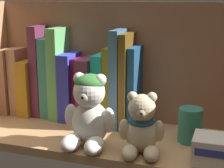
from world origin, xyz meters
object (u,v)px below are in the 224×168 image
object	(u,v)px
book_3	(41,71)
pillar_candle	(190,125)
book_13	(137,86)
small_product_box	(216,150)
book_12	(129,79)
teddy_bear_smaller	(141,128)
book_7	(82,88)
book_11	(121,77)
book_0	(13,80)
book_4	(51,77)
book_2	(32,86)
book_5	(61,73)
book_9	(104,87)
book_10	(113,85)
teddy_bear_larger	(89,112)
book_8	(92,88)
book_6	(73,85)
book_1	(22,80)

from	to	relation	value
book_3	pillar_candle	size ratio (longest dim) A/B	3.09
book_13	small_product_box	distance (cm)	27.54
book_12	teddy_bear_smaller	size ratio (longest dim) A/B	1.79
book_7	book_11	world-z (taller)	book_11
book_0	book_4	size ratio (longest dim) A/B	0.84
book_11	book_3	bearing A→B (deg)	180.00
book_2	small_product_box	world-z (taller)	book_2
book_5	book_9	bearing A→B (deg)	0.00
book_11	pillar_candle	size ratio (longest dim) A/B	3.07
book_12	book_0	bearing A→B (deg)	180.00
book_10	teddy_bear_larger	distance (cm)	16.53
book_9	book_11	xyz separation A→B (cm)	(4.71, 0.00, 3.20)
teddy_bear_smaller	pillar_candle	xyz separation A→B (cm)	(8.99, 9.48, -1.67)
book_8	small_product_box	world-z (taller)	book_8
book_6	book_9	distance (cm)	9.13
book_7	pillar_candle	bearing A→B (deg)	-13.95
teddy_bear_smaller	book_6	bearing A→B (deg)	144.50
book_0	book_8	bearing A→B (deg)	0.00
book_10	teddy_bear_smaller	world-z (taller)	book_10
book_11	small_product_box	distance (cm)	31.39
book_1	book_6	xyz separation A→B (cm)	(15.99, 0.00, -0.26)
book_9	teddy_bear_larger	size ratio (longest dim) A/B	1.12
book_4	book_12	distance (cm)	22.51
book_1	book_6	size ratio (longest dim) A/B	1.03
book_1	book_6	distance (cm)	15.99
teddy_bear_smaller	book_5	bearing A→B (deg)	147.98
book_12	book_13	world-z (taller)	book_12
book_9	book_0	bearing A→B (deg)	180.00
book_9	book_13	bearing A→B (deg)	0.00
book_9	teddy_bear_larger	world-z (taller)	book_9
book_1	teddy_bear_larger	size ratio (longest dim) A/B	1.13
book_2	book_12	world-z (taller)	book_12
book_2	book_5	distance (cm)	10.30
book_7	book_12	distance (cm)	13.61
book_9	small_product_box	size ratio (longest dim) A/B	1.98
book_5	book_9	world-z (taller)	book_5
book_1	book_5	xyz separation A→B (cm)	(12.66, 0.00, 3.01)
book_2	book_10	xyz separation A→B (cm)	(24.17, -0.00, 2.45)
book_6	teddy_bear_larger	xyz separation A→B (cm)	(11.58, -16.36, -1.23)
book_13	book_11	bearing A→B (deg)	-180.00
small_product_box	teddy_bear_larger	bearing A→B (deg)	-179.55
book_10	pillar_candle	bearing A→B (deg)	-19.39
book_2	pillar_candle	bearing A→B (deg)	-9.30
book_11	book_4	bearing A→B (deg)	180.00
book_6	book_13	bearing A→B (deg)	0.00
book_13	pillar_candle	distance (cm)	17.58
book_5	pillar_candle	xyz separation A→B (cm)	(35.99, -7.40, -8.23)
book_3	book_6	bearing A→B (deg)	-0.00
book_0	teddy_bear_larger	distance (cm)	34.67
book_8	teddy_bear_larger	world-z (taller)	book_8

